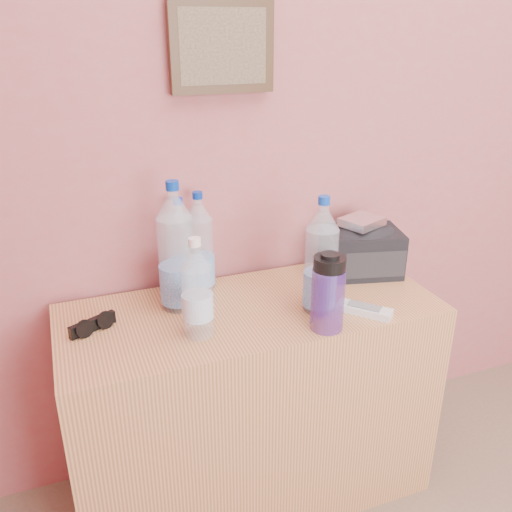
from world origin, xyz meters
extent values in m
plane|color=#AB4F52|center=(0.00, 2.00, 1.35)|extent=(4.00, 0.00, 4.00)
cube|color=tan|center=(-0.54, 1.75, 0.35)|extent=(1.11, 0.46, 0.69)
cylinder|color=silver|center=(-0.73, 1.84, 0.86)|extent=(0.10, 0.10, 0.33)
cylinder|color=#0835A1|center=(-0.73, 1.84, 1.06)|extent=(0.04, 0.04, 0.03)
cylinder|color=silver|center=(-0.64, 1.93, 0.83)|extent=(0.08, 0.08, 0.27)
cylinder|color=#082E95|center=(-0.64, 1.93, 0.99)|extent=(0.03, 0.03, 0.02)
cylinder|color=silver|center=(-0.70, 1.93, 0.82)|extent=(0.08, 0.08, 0.26)
cylinder|color=#082EBE|center=(-0.70, 1.93, 0.98)|extent=(0.03, 0.03, 0.02)
cylinder|color=silver|center=(-0.36, 1.67, 0.84)|extent=(0.09, 0.09, 0.30)
cylinder|color=#0F3FB1|center=(-0.36, 1.67, 1.02)|extent=(0.03, 0.03, 0.02)
cylinder|color=silver|center=(-0.72, 1.66, 0.81)|extent=(0.08, 0.08, 0.24)
cylinder|color=white|center=(-0.72, 1.66, 0.96)|extent=(0.03, 0.03, 0.02)
cylinder|color=#4E2588|center=(-0.39, 1.57, 0.78)|extent=(0.09, 0.09, 0.17)
cylinder|color=black|center=(-0.39, 1.57, 0.89)|extent=(0.09, 0.09, 0.04)
cube|color=white|center=(-0.25, 1.60, 0.70)|extent=(0.14, 0.15, 0.02)
cube|color=white|center=(-0.12, 1.85, 0.87)|extent=(0.15, 0.14, 0.03)
camera|label=1|loc=(-1.03, 0.44, 1.46)|focal=38.00mm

